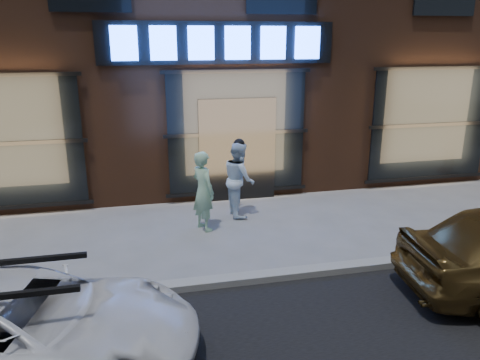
% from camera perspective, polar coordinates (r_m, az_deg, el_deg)
% --- Properties ---
extents(ground, '(90.00, 90.00, 0.00)m').
position_cam_1_polar(ground, '(7.77, 6.02, -11.70)').
color(ground, slate).
rests_on(ground, ground).
extents(curb, '(60.00, 0.25, 0.12)m').
position_cam_1_polar(curb, '(7.74, 6.04, -11.31)').
color(curb, gray).
rests_on(curb, ground).
extents(man_bowtie, '(0.61, 0.70, 1.61)m').
position_cam_1_polar(man_bowtie, '(9.27, -4.50, -1.35)').
color(man_bowtie, '#ACE2B9').
rests_on(man_bowtie, ground).
extents(man_cap, '(0.65, 0.82, 1.62)m').
position_cam_1_polar(man_cap, '(10.03, -0.10, 0.15)').
color(man_cap, white).
rests_on(man_cap, ground).
extents(white_suv, '(4.51, 2.89, 1.16)m').
position_cam_1_polar(white_suv, '(6.10, -25.71, -15.88)').
color(white_suv, white).
rests_on(white_suv, ground).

